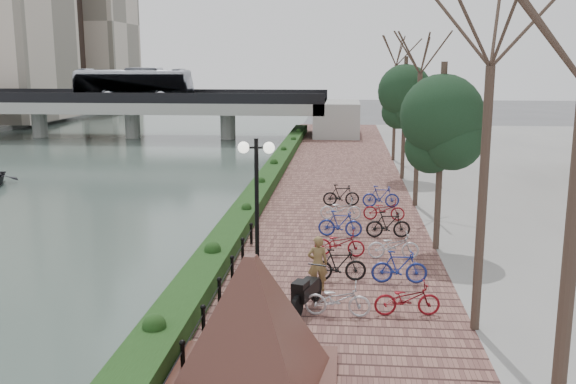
# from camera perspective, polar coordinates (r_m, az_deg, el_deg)

# --- Properties ---
(ground) EXTENTS (220.00, 220.00, 0.00)m
(ground) POSITION_cam_1_polar(r_m,az_deg,el_deg) (15.69, -13.44, -15.27)
(ground) COLOR #59595B
(ground) RESTS_ON ground
(river_water) EXTENTS (30.00, 130.00, 0.02)m
(river_water) POSITION_cam_1_polar(r_m,az_deg,el_deg) (43.58, -21.91, 1.43)
(river_water) COLOR #4B5E53
(river_water) RESTS_ON ground
(promenade) EXTENTS (8.00, 75.00, 0.50)m
(promenade) POSITION_cam_1_polar(r_m,az_deg,el_deg) (31.48, 3.66, -0.90)
(promenade) COLOR brown
(promenade) RESTS_ON ground
(hedge) EXTENTS (1.10, 56.00, 0.60)m
(hedge) POSITION_cam_1_polar(r_m,az_deg,el_deg) (34.06, -1.95, 1.01)
(hedge) COLOR #1A3312
(hedge) RESTS_ON promenade
(chain_fence) EXTENTS (0.10, 14.10, 0.70)m
(chain_fence) POSITION_cam_1_polar(r_m,az_deg,el_deg) (16.76, -6.78, -10.06)
(chain_fence) COLOR black
(chain_fence) RESTS_ON promenade
(granite_monument) EXTENTS (5.32, 5.32, 2.81)m
(granite_monument) POSITION_cam_1_polar(r_m,az_deg,el_deg) (12.95, -3.30, -11.52)
(granite_monument) COLOR #43261C
(granite_monument) RESTS_ON promenade
(lamppost) EXTENTS (1.02, 0.32, 4.44)m
(lamppost) POSITION_cam_1_polar(r_m,az_deg,el_deg) (17.70, -2.81, 0.90)
(lamppost) COLOR black
(lamppost) RESTS_ON promenade
(motorcycle) EXTENTS (1.04, 1.79, 1.07)m
(motorcycle) POSITION_cam_1_polar(r_m,az_deg,el_deg) (17.20, 1.71, -8.74)
(motorcycle) COLOR black
(motorcycle) RESTS_ON promenade
(pedestrian) EXTENTS (0.64, 0.47, 1.63)m
(pedestrian) POSITION_cam_1_polar(r_m,az_deg,el_deg) (18.51, 2.65, -6.36)
(pedestrian) COLOR brown
(pedestrian) RESTS_ON promenade
(bicycle_parking) EXTENTS (2.40, 14.69, 1.00)m
(bicycle_parking) POSITION_cam_1_polar(r_m,az_deg,el_deg) (23.04, 6.87, -3.72)
(bicycle_parking) COLOR silver
(bicycle_parking) RESTS_ON promenade
(street_trees) EXTENTS (3.20, 37.12, 6.80)m
(street_trees) POSITION_cam_1_polar(r_m,az_deg,el_deg) (26.34, 12.23, 4.03)
(street_trees) COLOR #3B2B23
(street_trees) RESTS_ON promenade
(bridge) EXTENTS (36.00, 10.77, 6.50)m
(bridge) POSITION_cam_1_polar(r_m,az_deg,el_deg) (61.57, -13.69, 7.79)
(bridge) COLOR #A3A39E
(bridge) RESTS_ON ground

